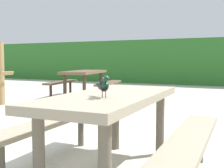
# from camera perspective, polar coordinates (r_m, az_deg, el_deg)

# --- Properties ---
(ground_plane) EXTENTS (60.00, 60.00, 0.00)m
(ground_plane) POSITION_cam_1_polar(r_m,az_deg,el_deg) (2.91, -0.53, -16.25)
(ground_plane) COLOR beige
(hedge_wall) EXTENTS (28.00, 1.73, 1.92)m
(hedge_wall) POSITION_cam_1_polar(r_m,az_deg,el_deg) (12.92, 20.82, 4.12)
(hedge_wall) COLOR #2D6B28
(hedge_wall) RESTS_ON ground
(picnic_table_foreground) EXTENTS (1.74, 1.83, 0.74)m
(picnic_table_foreground) POSITION_cam_1_polar(r_m,az_deg,el_deg) (2.63, -0.07, -5.91)
(picnic_table_foreground) COLOR gray
(picnic_table_foreground) RESTS_ON ground
(bird_grackle) EXTENTS (0.22, 0.22, 0.18)m
(bird_grackle) POSITION_cam_1_polar(r_m,az_deg,el_deg) (2.30, -1.57, -0.23)
(bird_grackle) COLOR black
(bird_grackle) RESTS_ON picnic_table_foreground
(picnic_table_mid_left) EXTENTS (1.97, 2.00, 0.74)m
(picnic_table_mid_left) POSITION_cam_1_polar(r_m,az_deg,el_deg) (8.05, -5.50, 1.29)
(picnic_table_mid_left) COLOR brown
(picnic_table_mid_left) RESTS_ON ground
(stalk_post_left_side) EXTENTS (0.61, 0.48, 1.45)m
(stalk_post_left_side) POSITION_cam_1_polar(r_m,az_deg,el_deg) (7.18, -21.30, 1.99)
(stalk_post_left_side) COLOR #997A4C
(stalk_post_left_side) RESTS_ON ground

